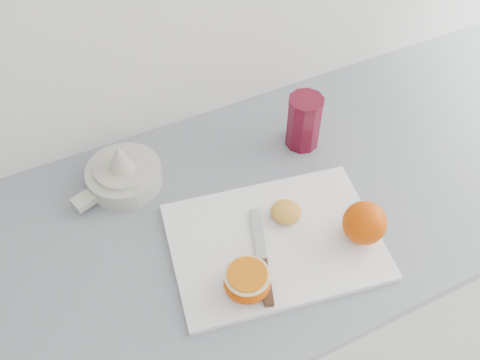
# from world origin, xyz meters

# --- Properties ---
(counter) EXTENTS (2.53, 0.64, 0.89)m
(counter) POSITION_xyz_m (0.24, 1.70, 0.45)
(counter) COLOR silver
(counter) RESTS_ON ground
(cutting_board) EXTENTS (0.44, 0.35, 0.01)m
(cutting_board) POSITION_xyz_m (0.29, 1.60, 0.90)
(cutting_board) COLOR white
(cutting_board) RESTS_ON counter
(whole_orange) EXTENTS (0.08, 0.08, 0.08)m
(whole_orange) POSITION_xyz_m (0.44, 1.54, 0.94)
(whole_orange) COLOR #DD4202
(whole_orange) RESTS_ON cutting_board
(half_orange) EXTENTS (0.08, 0.08, 0.05)m
(half_orange) POSITION_xyz_m (0.19, 1.53, 0.93)
(half_orange) COLOR #DD4202
(half_orange) RESTS_ON cutting_board
(squeezed_shell) EXTENTS (0.06, 0.06, 0.03)m
(squeezed_shell) POSITION_xyz_m (0.33, 1.64, 0.92)
(squeezed_shell) COLOR gold
(squeezed_shell) RESTS_ON cutting_board
(paring_knife) EXTENTS (0.09, 0.20, 0.01)m
(paring_knife) POSITION_xyz_m (0.23, 1.54, 0.91)
(paring_knife) COLOR #472A1D
(paring_knife) RESTS_ON cutting_board
(citrus_juicer) EXTENTS (0.20, 0.16, 0.10)m
(citrus_juicer) POSITION_xyz_m (0.08, 1.88, 0.92)
(citrus_juicer) COLOR beige
(citrus_juicer) RESTS_ON counter
(red_tumbler) EXTENTS (0.08, 0.08, 0.13)m
(red_tumbler) POSITION_xyz_m (0.47, 1.81, 0.95)
(red_tumbler) COLOR maroon
(red_tumbler) RESTS_ON counter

